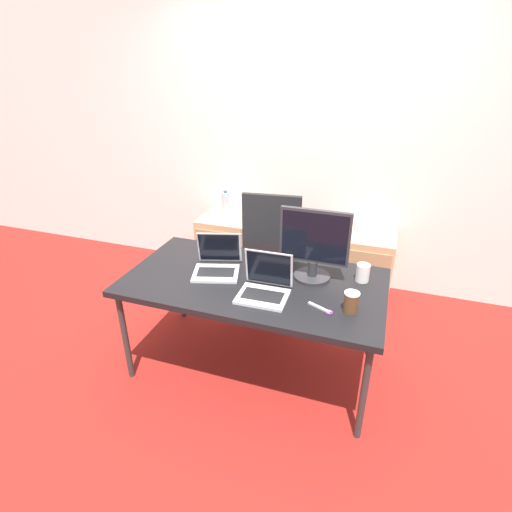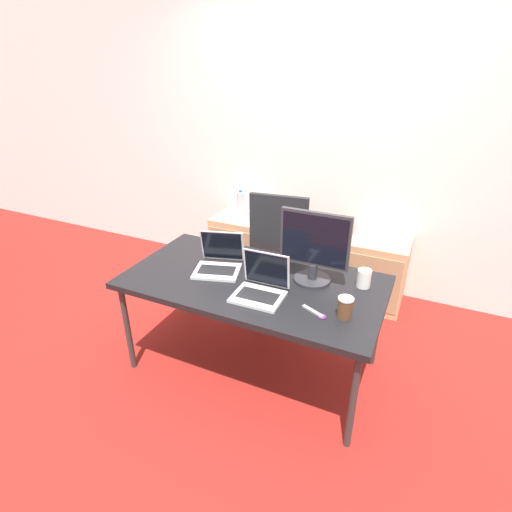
{
  "view_description": "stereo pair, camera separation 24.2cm",
  "coord_description": "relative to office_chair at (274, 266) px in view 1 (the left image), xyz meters",
  "views": [
    {
      "loc": [
        0.74,
        -2.12,
        2.0
      ],
      "look_at": [
        0.0,
        0.04,
        0.86
      ],
      "focal_mm": 28.0,
      "sensor_mm": 36.0,
      "label": 1
    },
    {
      "loc": [
        0.96,
        -2.03,
        2.0
      ],
      "look_at": [
        0.0,
        0.04,
        0.86
      ],
      "focal_mm": 28.0,
      "sensor_mm": 36.0,
      "label": 2
    }
  ],
  "objects": [
    {
      "name": "scissors",
      "position": [
        0.56,
        -0.93,
        0.29
      ],
      "size": [
        0.16,
        0.1,
        0.01
      ],
      "color": "#B2B2B7",
      "rests_on": "desk"
    },
    {
      "name": "laptop_left",
      "position": [
        -0.2,
        -0.71,
        0.33
      ],
      "size": [
        0.35,
        0.37,
        0.25
      ],
      "color": "silver",
      "rests_on": "desk"
    },
    {
      "name": "desk",
      "position": [
        0.07,
        -0.73,
        0.24
      ],
      "size": [
        1.67,
        0.88,
        0.71
      ],
      "color": "black",
      "rests_on": "ground_plane"
    },
    {
      "name": "wall_back",
      "position": [
        0.07,
        0.73,
        0.87
      ],
      "size": [
        10.0,
        0.05,
        2.6
      ],
      "color": "white",
      "rests_on": "ground_plane"
    },
    {
      "name": "ground_plane",
      "position": [
        0.07,
        -0.73,
        -0.43
      ],
      "size": [
        14.0,
        14.0,
        0.0
      ],
      "primitive_type": "plane",
      "color": "maroon"
    },
    {
      "name": "cabinet_right",
      "position": [
        0.7,
        0.47,
        -0.12
      ],
      "size": [
        0.49,
        0.46,
        0.62
      ],
      "color": "tan",
      "rests_on": "ground_plane"
    },
    {
      "name": "water_bottle",
      "position": [
        -0.63,
        0.47,
        0.31
      ],
      "size": [
        0.08,
        0.08,
        0.26
      ],
      "color": "silver",
      "rests_on": "cabinet_left"
    },
    {
      "name": "office_chair",
      "position": [
        0.0,
        0.0,
        0.0
      ],
      "size": [
        0.56,
        0.58,
        1.11
      ],
      "color": "#232326",
      "rests_on": "ground_plane"
    },
    {
      "name": "coffee_cup_brown",
      "position": [
        0.71,
        -0.9,
        0.34
      ],
      "size": [
        0.09,
        0.09,
        0.12
      ],
      "color": "brown",
      "rests_on": "desk"
    },
    {
      "name": "laptop_right",
      "position": [
        0.19,
        -0.88,
        0.34
      ],
      "size": [
        0.3,
        0.27,
        0.25
      ],
      "color": "silver",
      "rests_on": "desk"
    },
    {
      "name": "coffee_cup_white",
      "position": [
        0.74,
        -0.52,
        0.34
      ],
      "size": [
        0.09,
        0.09,
        0.12
      ],
      "color": "white",
      "rests_on": "desk"
    },
    {
      "name": "mouse",
      "position": [
        0.14,
        -0.69,
        0.3
      ],
      "size": [
        0.05,
        0.07,
        0.03
      ],
      "color": "silver",
      "rests_on": "desk"
    },
    {
      "name": "cabinet_left",
      "position": [
        -0.63,
        0.47,
        -0.12
      ],
      "size": [
        0.49,
        0.46,
        0.62
      ],
      "color": "tan",
      "rests_on": "ground_plane"
    },
    {
      "name": "monitor",
      "position": [
        0.42,
        -0.59,
        0.51
      ],
      "size": [
        0.44,
        0.24,
        0.47
      ],
      "color": "#2D2D33",
      "rests_on": "desk"
    }
  ]
}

